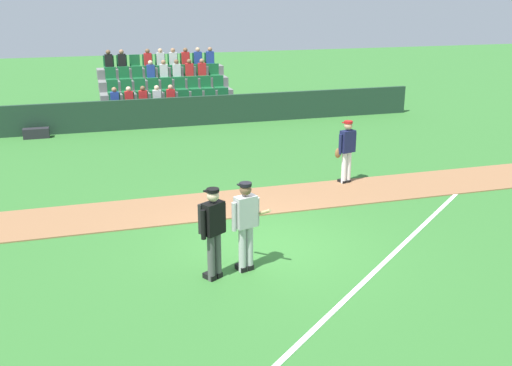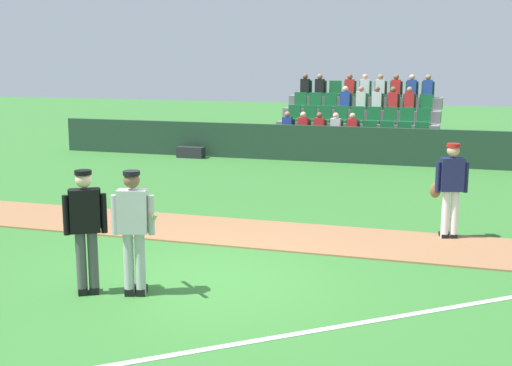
{
  "view_description": "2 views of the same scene",
  "coord_description": "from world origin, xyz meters",
  "px_view_note": "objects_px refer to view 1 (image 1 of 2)",
  "views": [
    {
      "loc": [
        -3.45,
        -10.73,
        5.08
      ],
      "look_at": [
        0.02,
        0.93,
        1.11
      ],
      "focal_mm": 41.46,
      "sensor_mm": 36.0,
      "label": 1
    },
    {
      "loc": [
        3.53,
        -8.86,
        3.25
      ],
      "look_at": [
        0.39,
        1.15,
        1.29
      ],
      "focal_mm": 46.97,
      "sensor_mm": 36.0,
      "label": 2
    }
  ],
  "objects_px": {
    "runner_navy_jersey": "(347,150)",
    "equipment_bag": "(36,133)",
    "batter_grey_jersey": "(246,223)",
    "umpire_home_plate": "(213,228)"
  },
  "relations": [
    {
      "from": "runner_navy_jersey",
      "to": "equipment_bag",
      "type": "height_order",
      "value": "runner_navy_jersey"
    },
    {
      "from": "batter_grey_jersey",
      "to": "runner_navy_jersey",
      "type": "xyz_separation_m",
      "value": [
        4.06,
        4.35,
        -0.01
      ]
    },
    {
      "from": "batter_grey_jersey",
      "to": "runner_navy_jersey",
      "type": "relative_size",
      "value": 1.0
    },
    {
      "from": "umpire_home_plate",
      "to": "batter_grey_jersey",
      "type": "bearing_deg",
      "value": 12.63
    },
    {
      "from": "batter_grey_jersey",
      "to": "runner_navy_jersey",
      "type": "height_order",
      "value": "same"
    },
    {
      "from": "umpire_home_plate",
      "to": "runner_navy_jersey",
      "type": "relative_size",
      "value": 1.0
    },
    {
      "from": "runner_navy_jersey",
      "to": "batter_grey_jersey",
      "type": "bearing_deg",
      "value": -133.01
    },
    {
      "from": "runner_navy_jersey",
      "to": "equipment_bag",
      "type": "distance_m",
      "value": 11.69
    },
    {
      "from": "runner_navy_jersey",
      "to": "umpire_home_plate",
      "type": "bearing_deg",
      "value": -136.36
    },
    {
      "from": "batter_grey_jersey",
      "to": "umpire_home_plate",
      "type": "bearing_deg",
      "value": -167.37
    }
  ]
}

